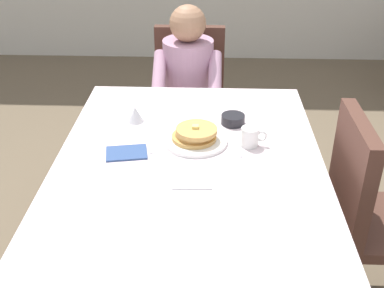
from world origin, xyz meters
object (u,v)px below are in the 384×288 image
Objects in this scene: breakfast_stack at (195,133)px; chair_right_side at (370,206)px; knife_right_of_plate at (239,145)px; plate_breakfast at (195,141)px; bowl_butter at (233,119)px; cup_coffee at (250,137)px; fork_left_of_plate at (151,143)px; syrup_pitcher at (135,114)px; diner_person at (188,81)px; spoon_near_edge at (192,188)px; dining_table_main at (189,178)px; chair_diner at (189,92)px.

chair_right_side is at bearing -11.28° from breakfast_stack.
breakfast_stack is at bearing 81.67° from knife_right_of_plate.
plate_breakfast is 1.42× the size of breakfast_stack.
plate_breakfast is 2.55× the size of bowl_butter.
cup_coffee reaches higher than fork_left_of_plate.
breakfast_stack is 1.09× the size of fork_left_of_plate.
breakfast_stack is at bearing -32.98° from syrup_pitcher.
diner_person reaches higher than chair_right_side.
knife_right_of_plate is (0.19, -0.02, -0.01)m from plate_breakfast.
bowl_butter is 0.56m from spoon_near_edge.
knife_right_of_plate is at bearing -94.48° from fork_left_of_plate.
diner_person reaches higher than spoon_near_edge.
cup_coffee is at bearing 109.25° from diner_person.
dining_table_main is 0.26m from knife_right_of_plate.
knife_right_of_plate is (0.26, -1.04, 0.21)m from chair_diner.
chair_right_side reaches higher than spoon_near_edge.
spoon_near_edge is (0.07, -1.22, 0.07)m from diner_person.
diner_person is 1.22m from spoon_near_edge.
dining_table_main is 7.73× the size of breakfast_stack.
chair_diner reaches higher than plate_breakfast.
chair_diner is 4.65× the size of knife_right_of_plate.
bowl_butter is at bearing 108.02° from cup_coffee.
cup_coffee is (0.31, -0.89, 0.11)m from diner_person.
chair_right_side is at bearing -11.14° from plate_breakfast.
bowl_butter reaches higher than fork_left_of_plate.
fork_left_of_plate is 1.20× the size of spoon_near_edge.
spoon_near_edge is at bearing -107.57° from bowl_butter.
dining_table_main is 7.62× the size of knife_right_of_plate.
bowl_butter is at bearing -64.92° from fork_left_of_plate.
bowl_butter reaches higher than dining_table_main.
cup_coffee is at bearing 51.89° from spoon_near_edge.
diner_person is 14.00× the size of syrup_pitcher.
chair_diner is 1.00× the size of chair_right_side.
bowl_butter reaches higher than spoon_near_edge.
spoon_near_edge is (-0.19, -0.33, 0.00)m from knife_right_of_plate.
fork_left_of_plate is (-0.12, -1.04, 0.21)m from chair_diner.
diner_person is 0.94m from cup_coffee.
spoon_near_edge is at bearing -154.83° from fork_left_of_plate.
fork_left_of_plate is at bearing -173.99° from plate_breakfast.
cup_coffee is 0.56m from syrup_pitcher.
bowl_butter reaches higher than plate_breakfast.
diner_person is 0.72m from syrup_pitcher.
plate_breakfast reaches higher than knife_right_of_plate.
diner_person is 1.20× the size of chair_right_side.
cup_coffee is 1.03× the size of bowl_butter.
chair_diner reaches higher than breakfast_stack.
diner_person reaches higher than dining_table_main.
chair_diner is 3.32× the size of plate_breakfast.
dining_table_main is 1.18m from chair_diner.
chair_diner is at bearing 90.19° from spoon_near_edge.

